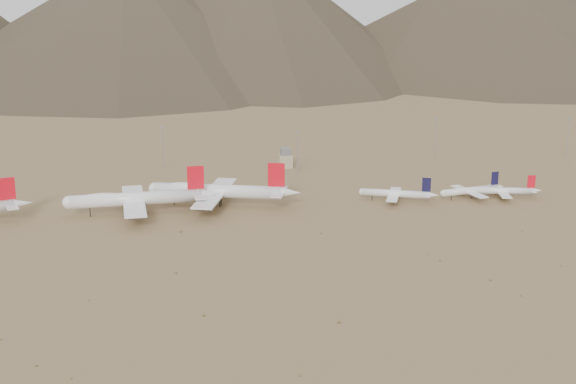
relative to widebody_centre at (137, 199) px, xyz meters
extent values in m
plane|color=#A38454|center=(58.23, -30.69, -7.89)|extent=(3000.00, 3000.00, 0.00)
cone|color=white|center=(-55.03, 0.44, -0.25)|extent=(11.70, 8.08, 5.49)
cube|color=white|center=(-59.59, -0.79, -0.09)|extent=(10.49, 21.26, 0.37)
cube|color=red|center=(-60.73, -1.10, 7.77)|extent=(7.56, 2.53, 10.83)
cylinder|color=white|center=(-0.33, -0.02, -0.08)|extent=(64.45, 10.35, 6.63)
sphere|color=white|center=(-32.36, -1.88, -0.08)|extent=(6.50, 6.50, 6.50)
cone|color=white|center=(35.55, 2.07, 0.41)|extent=(11.88, 6.63, 5.97)
cube|color=white|center=(-1.61, -0.09, -1.08)|extent=(13.67, 59.32, 0.83)
cube|color=white|center=(30.42, 1.77, 0.58)|extent=(7.06, 22.65, 0.40)
cube|color=red|center=(29.14, 1.70, 9.11)|extent=(8.36, 1.08, 11.77)
cylinder|color=black|center=(-22.75, -1.32, -5.65)|extent=(0.43, 0.43, 4.49)
cylinder|color=black|center=(0.86, 1.71, -5.65)|extent=(0.53, 0.53, 4.49)
cylinder|color=black|center=(1.05, -1.60, -5.65)|extent=(0.53, 0.53, 4.49)
ellipsoid|color=white|center=(-16.98, -0.99, 1.74)|extent=(20.79, 6.16, 3.98)
cylinder|color=slate|center=(-2.29, 11.65, -2.72)|extent=(6.58, 3.35, 2.98)
cylinder|color=slate|center=(-0.93, -11.84, -2.72)|extent=(6.58, 3.35, 2.98)
cylinder|color=slate|center=(-2.91, 22.22, -2.72)|extent=(6.58, 3.35, 2.98)
cylinder|color=slate|center=(-0.31, -22.41, -2.72)|extent=(6.58, 3.35, 2.98)
cylinder|color=white|center=(40.40, 7.94, 0.12)|extent=(65.00, 25.47, 6.80)
sphere|color=white|center=(8.88, 17.42, 0.12)|extent=(6.67, 6.67, 6.67)
cone|color=white|center=(75.70, -2.68, 0.63)|extent=(13.11, 9.28, 6.12)
cube|color=white|center=(39.14, 8.32, -0.90)|extent=(27.46, 60.82, 0.85)
cube|color=white|center=(70.66, -1.16, 0.80)|extent=(12.28, 23.67, 0.41)
cube|color=red|center=(69.40, -0.78, 9.55)|extent=(8.37, 3.05, 12.07)
cylinder|color=black|center=(18.33, 14.57, -5.59)|extent=(0.44, 0.44, 4.61)
cylinder|color=black|center=(42.15, 9.19, -5.59)|extent=(0.55, 0.55, 4.61)
cylinder|color=black|center=(41.17, 5.93, -5.59)|extent=(0.55, 0.55, 4.61)
ellipsoid|color=white|center=(24.01, 12.87, 1.99)|extent=(21.64, 10.95, 4.08)
cylinder|color=slate|center=(42.61, 19.87, -2.59)|extent=(7.19, 4.83, 3.06)
cylinder|color=slate|center=(35.66, -3.24, -2.59)|extent=(7.19, 4.83, 3.06)
cylinder|color=slate|center=(45.74, 30.28, -2.59)|extent=(7.19, 4.83, 3.06)
cylinder|color=slate|center=(32.53, -13.64, -2.59)|extent=(7.19, 4.83, 3.06)
cylinder|color=white|center=(132.43, 1.72, -3.46)|extent=(33.45, 16.03, 3.74)
sphere|color=white|center=(116.39, 7.99, -3.46)|extent=(3.67, 3.67, 3.67)
cone|color=white|center=(150.40, -5.31, -3.18)|extent=(7.00, 5.39, 3.37)
cube|color=white|center=(131.79, 1.97, -4.02)|extent=(15.89, 29.51, 0.47)
cube|color=white|center=(147.83, -4.31, -3.09)|extent=(6.98, 11.58, 0.22)
cube|color=#131134|center=(147.19, -4.06, 2.10)|extent=(4.29, 1.95, 7.38)
cylinder|color=black|center=(121.20, 6.11, -6.61)|extent=(0.39, 0.39, 2.56)
cylinder|color=black|center=(133.41, 2.34, -6.61)|extent=(0.49, 0.49, 2.56)
cylinder|color=black|center=(132.73, 0.60, -6.61)|extent=(0.49, 0.49, 2.56)
cylinder|color=slate|center=(134.80, 9.67, -4.95)|extent=(3.82, 2.82, 1.68)
cylinder|color=slate|center=(128.78, -5.73, -4.95)|extent=(3.82, 2.82, 1.68)
cylinder|color=white|center=(173.78, 2.36, -3.66)|extent=(32.92, 10.44, 3.57)
sphere|color=white|center=(157.69, -1.12, -3.66)|extent=(3.50, 3.50, 3.50)
cone|color=white|center=(191.79, 6.25, -3.39)|extent=(6.47, 4.39, 3.22)
cube|color=white|center=(173.13, 2.22, -4.20)|extent=(11.10, 28.68, 0.45)
cube|color=white|center=(189.22, 5.69, -3.30)|extent=(5.16, 11.10, 0.21)
cube|color=#131134|center=(188.57, 5.55, 1.65)|extent=(4.25, 1.22, 7.05)
cylinder|color=black|center=(162.52, -0.08, -6.67)|extent=(0.38, 0.38, 2.44)
cylinder|color=black|center=(174.23, 3.37, -6.67)|extent=(0.47, 0.47, 2.44)
cylinder|color=black|center=(174.61, 1.62, -6.67)|extent=(0.47, 0.47, 2.44)
cylinder|color=slate|center=(171.46, 9.94, -5.08)|extent=(3.56, 2.27, 1.61)
cylinder|color=slate|center=(174.80, -5.50, -5.08)|extent=(3.56, 2.27, 1.61)
cylinder|color=white|center=(190.86, -0.43, -3.81)|extent=(31.78, 9.52, 3.44)
sphere|color=white|center=(175.31, 2.64, -3.81)|extent=(3.37, 3.37, 3.37)
cone|color=white|center=(208.29, -3.87, -3.56)|extent=(6.20, 4.15, 3.10)
cube|color=white|center=(190.24, -0.31, -4.33)|extent=(10.25, 27.65, 0.43)
cube|color=white|center=(205.80, -3.38, -3.47)|extent=(4.80, 10.69, 0.21)
cube|color=red|center=(205.18, -3.26, 1.31)|extent=(4.10, 1.10, 6.80)
cylinder|color=black|center=(179.97, 1.72, -6.71)|extent=(0.36, 0.36, 2.36)
cylinder|color=black|center=(191.65, 0.29, -6.71)|extent=(0.45, 0.45, 2.36)
cylinder|color=black|center=(191.32, -1.40, -6.71)|extent=(0.45, 0.45, 2.36)
cylinder|color=slate|center=(191.72, 7.16, -5.18)|extent=(3.41, 2.13, 1.55)
cylinder|color=slate|center=(188.77, -7.78, -5.18)|extent=(3.41, 2.13, 1.55)
cube|color=tan|center=(88.23, 89.31, -3.89)|extent=(8.00, 8.00, 8.00)
cube|color=slate|center=(88.23, 89.31, 2.11)|extent=(6.00, 6.00, 4.00)
cylinder|color=gray|center=(13.87, 99.72, 4.61)|extent=(0.50, 0.50, 25.00)
cube|color=gray|center=(13.87, 99.72, 17.41)|extent=(2.00, 0.60, 0.80)
cylinder|color=gray|center=(93.16, 73.84, 4.61)|extent=(0.50, 0.50, 25.00)
cube|color=gray|center=(93.16, 73.84, 17.41)|extent=(2.00, 0.60, 0.80)
cylinder|color=gray|center=(189.29, 103.30, 4.61)|extent=(0.50, 0.50, 25.00)
cube|color=gray|center=(189.29, 103.30, 17.41)|extent=(2.00, 0.60, 0.80)
cylinder|color=gray|center=(275.33, 91.18, 4.61)|extent=(0.50, 0.50, 25.00)
cube|color=gray|center=(275.33, 91.18, 17.41)|extent=(2.00, 0.60, 0.80)
ellipsoid|color=brown|center=(-40.39, -139.39, -7.67)|extent=(0.64, 0.64, 0.45)
ellipsoid|color=brown|center=(124.44, -89.78, -7.60)|extent=(0.87, 0.87, 0.58)
ellipsoid|color=brown|center=(25.02, -130.70, -7.50)|extent=(1.05, 1.05, 0.77)
ellipsoid|color=brown|center=(16.67, -87.13, -7.62)|extent=(0.95, 0.95, 0.55)
ellipsoid|color=brown|center=(136.25, -114.10, -7.63)|extent=(0.86, 0.86, 0.53)
ellipsoid|color=brown|center=(50.39, -178.77, -7.66)|extent=(0.71, 0.71, 0.47)
ellipsoid|color=brown|center=(20.11, -33.82, -7.41)|extent=(1.08, 1.08, 0.96)
ellipsoid|color=brown|center=(140.94, -130.94, -7.66)|extent=(0.83, 0.83, 0.46)
ellipsoid|color=brown|center=(-15.01, -110.42, -7.69)|extent=(0.75, 0.75, 0.40)
ellipsoid|color=brown|center=(175.38, -57.81, -7.62)|extent=(0.62, 0.62, 0.54)
ellipsoid|color=brown|center=(-26.57, -160.08, -7.67)|extent=(0.87, 0.87, 0.44)
ellipsoid|color=brown|center=(170.98, -103.37, -7.70)|extent=(0.68, 0.68, 0.38)
ellipsoid|color=brown|center=(69.81, -143.73, -7.41)|extent=(1.09, 1.09, 0.96)
ellipsoid|color=brown|center=(-15.41, -169.95, -7.74)|extent=(0.58, 0.58, 0.30)
ellipsoid|color=brown|center=(83.18, -46.07, -7.60)|extent=(0.73, 0.73, 0.59)
ellipsoid|color=brown|center=(122.08, -82.07, -7.65)|extent=(0.76, 0.76, 0.47)
camera|label=1|loc=(13.30, -387.75, 103.67)|focal=50.00mm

